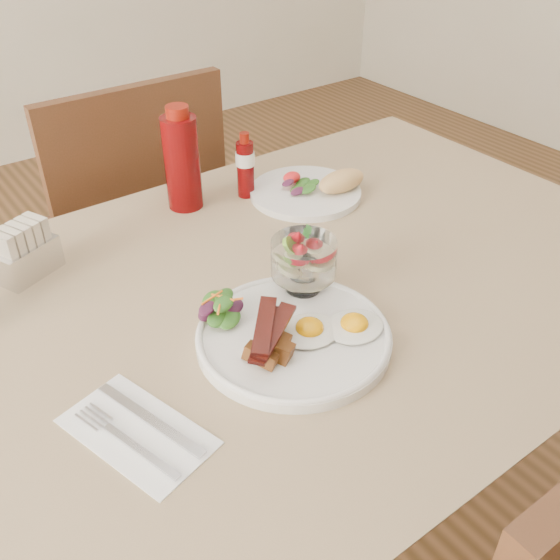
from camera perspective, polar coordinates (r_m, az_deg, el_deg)
The scene contains 12 objects.
table at distance 1.07m, azimuth 0.89°, elevation -4.21°, with size 1.33×0.88×0.75m.
chair_far at distance 1.63m, azimuth -13.39°, elevation 4.18°, with size 0.42×0.42×0.93m.
main_plate at distance 0.90m, azimuth 1.25°, elevation -5.26°, with size 0.28×0.28×0.02m, color silver.
fried_eggs at distance 0.89m, azimuth 4.78°, elevation -4.32°, with size 0.16×0.12×0.02m.
bacon_potato_pile at distance 0.85m, azimuth -0.89°, elevation -5.51°, with size 0.11×0.10×0.05m.
side_salad at distance 0.91m, azimuth -5.38°, elevation -2.73°, with size 0.08×0.07×0.04m.
fruit_cup at distance 0.94m, azimuth 2.17°, elevation 1.99°, with size 0.10×0.10×0.10m.
second_plate at distance 1.27m, azimuth 3.12°, elevation 8.32°, with size 0.23×0.22×0.06m.
ketchup_bottle at distance 1.21m, azimuth -8.95°, elevation 10.69°, with size 0.08×0.08×0.20m.
hot_sauce_bottle at distance 1.25m, azimuth -3.19°, elevation 10.37°, with size 0.05×0.05×0.13m.
sugar_caddy at distance 1.10m, azimuth -22.26°, elevation 2.29°, with size 0.12×0.09×0.09m.
napkin_cutlery at distance 0.80m, azimuth -12.81°, elevation -13.28°, with size 0.15×0.21×0.01m.
Camera 1 is at (-0.50, -0.65, 1.34)m, focal length 40.00 mm.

